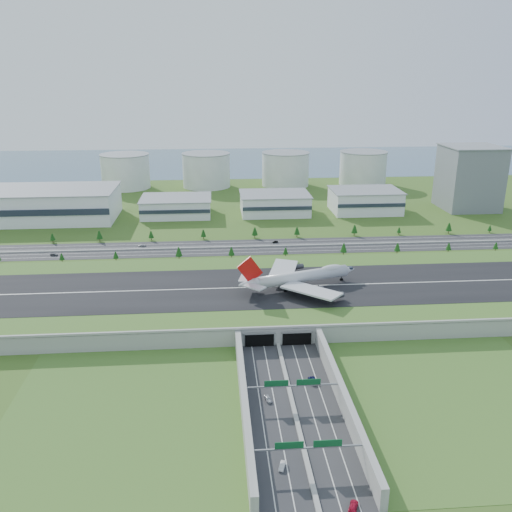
{
  "coord_description": "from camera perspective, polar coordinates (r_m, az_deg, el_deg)",
  "views": [
    {
      "loc": [
        -27.05,
        -267.62,
        117.74
      ],
      "look_at": [
        -3.39,
        35.0,
        13.88
      ],
      "focal_mm": 38.0,
      "sensor_mm": 36.0,
      "label": 1
    }
  ],
  "objects": [
    {
      "name": "bay_water",
      "position": [
        757.32,
        -2.41,
        9.93
      ],
      "size": [
        1200.0,
        260.0,
        0.06
      ],
      "primitive_type": "cube",
      "color": "#3D5C75",
      "rests_on": "ground"
    },
    {
      "name": "fuel_tank_a",
      "position": [
        593.58,
        -13.57,
        8.65
      ],
      "size": [
        50.0,
        50.0,
        35.0
      ],
      "primitive_type": "cylinder",
      "color": "silver",
      "rests_on": "ground"
    },
    {
      "name": "hangar_mid_c",
      "position": [
        488.44,
        11.39,
        5.71
      ],
      "size": [
        58.0,
        42.0,
        19.0
      ],
      "primitive_type": "cube",
      "color": "silver",
      "rests_on": "ground"
    },
    {
      "name": "ground",
      "position": [
        293.63,
        1.2,
        -4.76
      ],
      "size": [
        1200.0,
        1200.0,
        0.0
      ],
      "primitive_type": "plane",
      "color": "#295319",
      "rests_on": "ground"
    },
    {
      "name": "hangar_mid_b",
      "position": [
        473.35,
        1.97,
        5.53
      ],
      "size": [
        58.0,
        42.0,
        17.0
      ],
      "primitive_type": "cube",
      "color": "silver",
      "rests_on": "ground"
    },
    {
      "name": "boeing_747",
      "position": [
        288.73,
        4.57,
        -2.22
      ],
      "size": [
        67.21,
        62.56,
        21.44
      ],
      "rotation": [
        0.0,
        0.0,
        0.3
      ],
      "color": "silver",
      "rests_on": "airfield_deck"
    },
    {
      "name": "hangar_west",
      "position": [
        486.19,
        -21.54,
        5.06
      ],
      "size": [
        120.0,
        60.0,
        25.0
      ],
      "primitive_type": "cube",
      "color": "silver",
      "rests_on": "ground"
    },
    {
      "name": "fuel_tank_d",
      "position": [
        608.24,
        11.19,
        9.05
      ],
      "size": [
        50.0,
        50.0,
        35.0
      ],
      "primitive_type": "cylinder",
      "color": "silver",
      "rests_on": "ground"
    },
    {
      "name": "car_4",
      "position": [
        388.09,
        -20.5,
        0.14
      ],
      "size": [
        5.38,
        3.36,
        1.71
      ],
      "primitive_type": "imported",
      "rotation": [
        0.0,
        0.0,
        1.28
      ],
      "color": "#4C4C50",
      "rests_on": "ground"
    },
    {
      "name": "north_expressway",
      "position": [
        382.2,
        -0.2,
        0.96
      ],
      "size": [
        560.0,
        36.0,
        0.12
      ],
      "primitive_type": "cube",
      "color": "#28282B",
      "rests_on": "ground"
    },
    {
      "name": "sign_gantry_far",
      "position": [
        178.7,
        5.53,
        -19.53
      ],
      "size": [
        38.7,
        0.7,
        9.8
      ],
      "color": "gray",
      "rests_on": "ground"
    },
    {
      "name": "car_1",
      "position": [
        181.6,
        2.78,
        -21.19
      ],
      "size": [
        2.97,
        4.87,
        1.51
      ],
      "primitive_type": "imported",
      "rotation": [
        0.0,
        0.0,
        -0.32
      ],
      "color": "silver",
      "rests_on": "ground"
    },
    {
      "name": "tree_row",
      "position": [
        381.74,
        0.42,
        1.67
      ],
      "size": [
        504.37,
        48.72,
        8.48
      ],
      "color": "#3D2819",
      "rests_on": "ground"
    },
    {
      "name": "car_5",
      "position": [
        391.57,
        2.03,
        1.5
      ],
      "size": [
        4.39,
        2.96,
        1.37
      ],
      "primitive_type": "imported",
      "rotation": [
        0.0,
        0.0,
        -1.17
      ],
      "color": "black",
      "rests_on": "ground"
    },
    {
      "name": "underpass_road",
      "position": [
        205.16,
        4.01,
        -15.03
      ],
      "size": [
        38.8,
        120.4,
        8.0
      ],
      "color": "#28282B",
      "rests_on": "ground"
    },
    {
      "name": "airfield_deck",
      "position": [
        291.92,
        1.2,
        -4.02
      ],
      "size": [
        520.0,
        100.0,
        9.2
      ],
      "color": "gray",
      "rests_on": "ground"
    },
    {
      "name": "car_0",
      "position": [
        210.68,
        1.28,
        -14.79
      ],
      "size": [
        2.93,
        5.12,
        1.64
      ],
      "primitive_type": "imported",
      "rotation": [
        0.0,
        0.0,
        0.22
      ],
      "color": "silver",
      "rests_on": "ground"
    },
    {
      "name": "car_2",
      "position": [
        222.65,
        6.0,
        -12.86
      ],
      "size": [
        3.68,
        6.48,
        1.71
      ],
      "primitive_type": "imported",
      "rotation": [
        0.0,
        0.0,
        3.29
      ],
      "color": "#0C0F3F",
      "rests_on": "ground"
    },
    {
      "name": "sign_gantry_near",
      "position": [
        206.86,
        3.85,
        -13.54
      ],
      "size": [
        38.7,
        0.7,
        9.8
      ],
      "color": "gray",
      "rests_on": "ground"
    },
    {
      "name": "car_3",
      "position": [
        171.23,
        10.22,
        -24.49
      ],
      "size": [
        4.43,
        6.11,
        1.64
      ],
      "primitive_type": "imported",
      "rotation": [
        0.0,
        0.0,
        2.72
      ],
      "color": "#B0102C",
      "rests_on": "ground"
    },
    {
      "name": "office_tower",
      "position": [
        523.18,
        21.53,
        7.65
      ],
      "size": [
        46.0,
        46.0,
        55.0
      ],
      "primitive_type": "cube",
      "color": "slate",
      "rests_on": "ground"
    },
    {
      "name": "fuel_tank_b",
      "position": [
        586.31,
        -5.25,
        8.97
      ],
      "size": [
        50.0,
        50.0,
        35.0
      ],
      "primitive_type": "cylinder",
      "color": "silver",
      "rests_on": "ground"
    },
    {
      "name": "hangar_mid_a",
      "position": [
        471.87,
        -8.38,
        5.18
      ],
      "size": [
        58.0,
        42.0,
        15.0
      ],
      "primitive_type": "cube",
      "color": "silver",
      "rests_on": "ground"
    },
    {
      "name": "car_7",
      "position": [
        391.44,
        -11.94,
        1.1
      ],
      "size": [
        5.41,
        2.5,
        1.53
      ],
      "primitive_type": "imported",
      "rotation": [
        0.0,
        0.0,
        -1.5
      ],
      "color": "silver",
      "rests_on": "ground"
    },
    {
      "name": "fuel_tank_c",
      "position": [
        591.3,
        3.12,
        9.1
      ],
      "size": [
        50.0,
        50.0,
        35.0
      ],
      "primitive_type": "cylinder",
      "color": "silver",
      "rests_on": "ground"
    }
  ]
}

